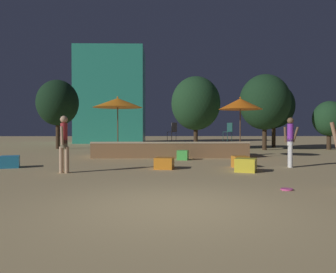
% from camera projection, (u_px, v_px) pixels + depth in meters
% --- Properties ---
extents(ground_plane, '(120.00, 120.00, 0.00)m').
position_uv_depth(ground_plane, '(173.00, 207.00, 5.59)').
color(ground_plane, tan).
extents(wooden_deck, '(7.37, 2.33, 0.76)m').
position_uv_depth(wooden_deck, '(170.00, 149.00, 16.22)').
color(wooden_deck, olive).
rests_on(wooden_deck, ground).
extents(patio_umbrella_0, '(2.29, 2.29, 2.86)m').
position_uv_depth(patio_umbrella_0, '(118.00, 103.00, 15.09)').
color(patio_umbrella_0, brown).
rests_on(patio_umbrella_0, ground).
extents(patio_umbrella_1, '(2.03, 2.03, 2.86)m').
position_uv_depth(patio_umbrella_1, '(240.00, 104.00, 15.19)').
color(patio_umbrella_1, brown).
rests_on(patio_umbrella_1, ground).
extents(cube_seat_0, '(0.56, 0.56, 0.42)m').
position_uv_depth(cube_seat_0, '(183.00, 155.00, 14.30)').
color(cube_seat_0, '#4CC651').
rests_on(cube_seat_0, ground).
extents(cube_seat_1, '(0.81, 0.81, 0.42)m').
position_uv_depth(cube_seat_1, '(246.00, 165.00, 10.29)').
color(cube_seat_1, yellow).
rests_on(cube_seat_1, ground).
extents(cube_seat_2, '(0.71, 0.71, 0.38)m').
position_uv_depth(cube_seat_2, '(164.00, 163.00, 11.05)').
color(cube_seat_2, orange).
rests_on(cube_seat_2, ground).
extents(cube_seat_3, '(0.55, 0.55, 0.40)m').
position_uv_depth(cube_seat_3, '(240.00, 162.00, 11.47)').
color(cube_seat_3, orange).
rests_on(cube_seat_3, ground).
extents(cube_seat_4, '(0.78, 0.78, 0.41)m').
position_uv_depth(cube_seat_4, '(10.00, 162.00, 11.38)').
color(cube_seat_4, '#2D9EDB').
rests_on(cube_seat_4, ground).
extents(person_1, '(0.30, 0.49, 1.75)m').
position_uv_depth(person_1, '(64.00, 142.00, 9.98)').
color(person_1, tan).
rests_on(person_1, ground).
extents(person_2, '(0.52, 0.30, 1.75)m').
position_uv_depth(person_2, '(290.00, 140.00, 11.45)').
color(person_2, white).
rests_on(person_2, ground).
extents(bistro_chair_0, '(0.47, 0.47, 0.90)m').
position_uv_depth(bistro_chair_0, '(229.00, 130.00, 16.18)').
color(bistro_chair_0, '#1E4C47').
rests_on(bistro_chair_0, wooden_deck).
extents(bistro_chair_1, '(0.48, 0.48, 0.90)m').
position_uv_depth(bistro_chair_1, '(173.00, 130.00, 15.84)').
color(bistro_chair_1, '#47474C').
rests_on(bistro_chair_1, wooden_deck).
extents(frisbee_disc, '(0.26, 0.26, 0.03)m').
position_uv_depth(frisbee_disc, '(287.00, 189.00, 7.18)').
color(frisbee_disc, '#E54C99').
rests_on(frisbee_disc, ground).
extents(background_tree_0, '(2.85, 2.85, 4.74)m').
position_uv_depth(background_tree_0, '(58.00, 103.00, 22.50)').
color(background_tree_0, '#3D2B1C').
rests_on(background_tree_0, ground).
extents(background_tree_1, '(3.26, 3.26, 4.91)m').
position_uv_depth(background_tree_1, '(265.00, 102.00, 21.21)').
color(background_tree_1, '#3D2B1C').
rests_on(background_tree_1, ground).
extents(background_tree_2, '(3.25, 3.25, 4.87)m').
position_uv_depth(background_tree_2, '(196.00, 103.00, 21.82)').
color(background_tree_2, '#3D2B1C').
rests_on(background_tree_2, ground).
extents(background_tree_3, '(2.09, 2.09, 3.21)m').
position_uv_depth(background_tree_3, '(329.00, 119.00, 21.57)').
color(background_tree_3, '#3D2B1C').
rests_on(background_tree_3, ground).
extents(background_tree_4, '(2.98, 2.98, 4.71)m').
position_uv_depth(background_tree_4, '(274.00, 106.00, 24.02)').
color(background_tree_4, '#3D2B1C').
rests_on(background_tree_4, ground).
extents(distant_building, '(6.55, 4.84, 9.28)m').
position_uv_depth(distant_building, '(111.00, 96.00, 32.68)').
color(distant_building, teal).
rests_on(distant_building, ground).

